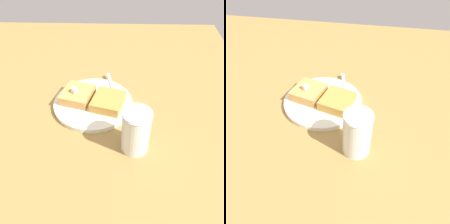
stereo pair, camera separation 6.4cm
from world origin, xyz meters
The scene contains 7 objects.
table_surface centered at (0.00, 0.00, 1.21)cm, with size 114.94×114.94×2.42cm, color olive.
plate centered at (7.45, 1.45, 3.20)cm, with size 22.53×22.53×1.36cm.
toast_slice_left centered at (3.00, 2.67, 5.15)cm, with size 8.13×8.94×2.74cm, color tan.
toast_slice_middle centered at (11.89, 0.23, 5.15)cm, with size 8.13×8.94×2.74cm, color #BA863B.
butter_pat_primary centered at (2.34, 2.16, 7.25)cm, with size 1.47×1.32×1.47cm, color #F4E6B0.
fork centered at (13.26, 6.64, 3.96)cm, with size 5.13×15.89×0.36cm.
syrup_jar centered at (18.87, -13.85, 7.95)cm, with size 6.89×6.89×11.55cm.
Camera 2 is at (20.86, -52.21, 50.65)cm, focal length 40.00 mm.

